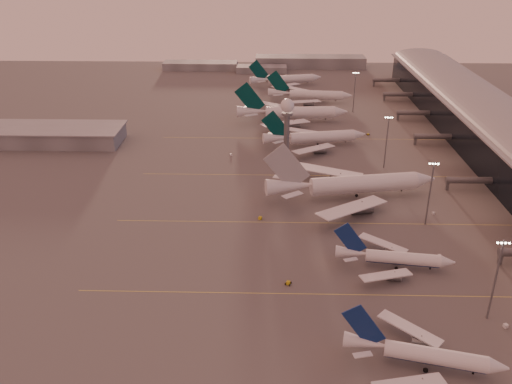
{
  "coord_description": "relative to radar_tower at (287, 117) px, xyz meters",
  "views": [
    {
      "loc": [
        -3.22,
        -123.53,
        95.25
      ],
      "look_at": [
        -8.06,
        65.11,
        7.7
      ],
      "focal_mm": 38.0,
      "sensor_mm": 36.0,
      "label": 1
    }
  ],
  "objects": [
    {
      "name": "mast_b",
      "position": [
        50.0,
        -65.0,
        -7.21
      ],
      "size": [
        3.6,
        0.56,
        25.0
      ],
      "color": "slate",
      "rests_on": "ground"
    },
    {
      "name": "gsv_truck_d",
      "position": [
        -27.02,
        3.99,
        -19.95
      ],
      "size": [
        3.46,
        5.14,
        1.96
      ],
      "color": "silver",
      "rests_on": "ground"
    },
    {
      "name": "gsv_truck_c",
      "position": [
        -11.03,
        -62.54,
        -19.76
      ],
      "size": [
        4.82,
        5.96,
        2.32
      ],
      "color": "gold",
      "rests_on": "ground"
    },
    {
      "name": "greentail_c",
      "position": [
        18.12,
        102.27,
        -17.39
      ],
      "size": [
        55.46,
        44.64,
        20.14
      ],
      "color": "white",
      "rests_on": "ground"
    },
    {
      "name": "gsv_tug_hangar",
      "position": [
        45.25,
        36.33,
        -20.51
      ],
      "size": [
        3.48,
        2.87,
        0.86
      ],
      "color": "gold",
      "rests_on": "ground"
    },
    {
      "name": "radar_tower",
      "position": [
        0.0,
        0.0,
        0.0
      ],
      "size": [
        6.4,
        6.4,
        31.1
      ],
      "color": "slate",
      "rests_on": "ground"
    },
    {
      "name": "mast_d",
      "position": [
        43.0,
        80.0,
        -7.21
      ],
      "size": [
        3.6,
        0.56,
        25.0
      ],
      "color": "slate",
      "rests_on": "ground"
    },
    {
      "name": "gsv_catering_a",
      "position": [
        56.7,
        -124.06,
        -18.76
      ],
      "size": [
        5.8,
        3.86,
        4.38
      ],
      "color": "silver",
      "rests_on": "ground"
    },
    {
      "name": "gsv_catering_b",
      "position": [
        55.31,
        -56.86,
        -19.21
      ],
      "size": [
        4.59,
        2.9,
        3.49
      ],
      "color": "silver",
      "rests_on": "ground"
    },
    {
      "name": "hangar",
      "position": [
        -125.0,
        20.0,
        -16.63
      ],
      "size": [
        82.0,
        27.0,
        8.5
      ],
      "color": "slate",
      "rests_on": "ground"
    },
    {
      "name": "narrowbody_near",
      "position": [
        29.94,
        -139.63,
        -17.79
      ],
      "size": [
        39.38,
        31.07,
        15.62
      ],
      "color": "white",
      "rests_on": "ground"
    },
    {
      "name": "mast_a",
      "position": [
        53.0,
        -120.0,
        -7.21
      ],
      "size": [
        3.6,
        0.56,
        25.0
      ],
      "color": "slate",
      "rests_on": "ground"
    },
    {
      "name": "distant_horizon",
      "position": [
        -2.38,
        205.14,
        -17.06
      ],
      "size": [
        165.0,
        37.5,
        9.0
      ],
      "color": "slate",
      "rests_on": "ground"
    },
    {
      "name": "greentail_d",
      "position": [
        3.68,
        145.48,
        -17.44
      ],
      "size": [
        53.39,
        42.53,
        19.87
      ],
      "color": "white",
      "rests_on": "ground"
    },
    {
      "name": "gsv_tug_far",
      "position": [
        4.15,
        -26.15,
        -20.49
      ],
      "size": [
        3.48,
        3.55,
        0.89
      ],
      "color": "silver",
      "rests_on": "ground"
    },
    {
      "name": "mast_c",
      "position": [
        45.0,
        -10.0,
        -7.21
      ],
      "size": [
        3.6,
        0.56,
        25.0
      ],
      "color": "slate",
      "rests_on": "ground"
    },
    {
      "name": "ground",
      "position": [
        -5.0,
        -120.0,
        -20.95
      ],
      "size": [
        700.0,
        700.0,
        0.0
      ],
      "primitive_type": "plane",
      "color": "#5A5757",
      "rests_on": "ground"
    },
    {
      "name": "greentail_a",
      "position": [
        15.28,
        18.54,
        -17.44
      ],
      "size": [
        54.18,
        43.35,
        19.87
      ],
      "color": "white",
      "rests_on": "ground"
    },
    {
      "name": "gsv_truck_b",
      "position": [
        49.05,
        -88.22,
        -19.89
      ],
      "size": [
        5.46,
        3.27,
        2.08
      ],
      "color": "silver",
      "rests_on": "ground"
    },
    {
      "name": "widebody_white",
      "position": [
        25.82,
        -42.91,
        -16.56
      ],
      "size": [
        71.37,
        56.7,
        25.3
      ],
      "color": "white",
      "rests_on": "ground"
    },
    {
      "name": "taxiway_markings",
      "position": [
        25.0,
        -64.0,
        -20.94
      ],
      "size": [
        180.0,
        185.25,
        0.02
      ],
      "color": "#E7D451",
      "rests_on": "ground"
    },
    {
      "name": "narrowbody_mid",
      "position": [
        32.07,
        -94.87,
        -17.91
      ],
      "size": [
        38.25,
        30.34,
        14.99
      ],
      "color": "white",
      "rests_on": "ground"
    },
    {
      "name": "gsv_tug_mid",
      "position": [
        -1.93,
        -105.3,
        -20.4
      ],
      "size": [
        4.29,
        3.52,
        1.06
      ],
      "color": "gold",
      "rests_on": "ground"
    },
    {
      "name": "greentail_b",
      "position": [
        5.2,
        58.84,
        -16.76
      ],
      "size": [
        65.29,
        52.61,
        23.7
      ],
      "color": "white",
      "rests_on": "ground"
    }
  ]
}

